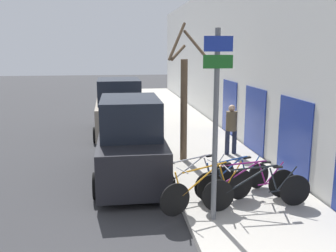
{
  "coord_description": "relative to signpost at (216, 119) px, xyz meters",
  "views": [
    {
      "loc": [
        -0.39,
        -3.26,
        3.55
      ],
      "look_at": [
        0.86,
        5.61,
        1.72
      ],
      "focal_mm": 40.0,
      "sensor_mm": 36.0,
      "label": 1
    }
  ],
  "objects": [
    {
      "name": "sidewalk_curb",
      "position": [
        1.07,
        10.33,
        -2.16
      ],
      "size": [
        3.2,
        32.0,
        0.15
      ],
      "color": "#ADA89E",
      "rests_on": "ground"
    },
    {
      "name": "street_tree",
      "position": [
        0.15,
        4.19,
        -0.23
      ],
      "size": [
        1.15,
        1.08,
        4.19
      ],
      "color": "brown",
      "rests_on": "sidewalk_curb"
    },
    {
      "name": "bicycle_3",
      "position": [
        0.83,
        1.28,
        -1.7
      ],
      "size": [
        2.06,
        0.79,
        0.89
      ],
      "rotation": [
        0.0,
        0.0,
        1.91
      ],
      "color": "black",
      "rests_on": "sidewalk_curb"
    },
    {
      "name": "parked_car_1",
      "position": [
        -1.78,
        8.88,
        -1.17
      ],
      "size": [
        2.17,
        4.68,
        2.36
      ],
      "rotation": [
        0.0,
        0.0,
        0.02
      ],
      "color": "gray",
      "rests_on": "ground"
    },
    {
      "name": "bicycle_0",
      "position": [
        1.07,
        0.37,
        -1.67
      ],
      "size": [
        2.47,
        0.44,
        0.97
      ],
      "rotation": [
        0.0,
        0.0,
        1.6
      ],
      "color": "black",
      "rests_on": "sidewalk_curb"
    },
    {
      "name": "parked_car_0",
      "position": [
        -1.54,
        3.18,
        -1.21
      ],
      "size": [
        1.95,
        4.68,
        2.29
      ],
      "rotation": [
        0.0,
        0.0,
        -0.01
      ],
      "color": "black",
      "rests_on": "ground"
    },
    {
      "name": "bicycle_4",
      "position": [
        -0.07,
        1.49,
        -1.69
      ],
      "size": [
        2.25,
        0.93,
        0.9
      ],
      "rotation": [
        0.0,
        0.0,
        1.95
      ],
      "color": "black",
      "rests_on": "sidewalk_curb"
    },
    {
      "name": "building_facade",
      "position": [
        2.82,
        10.26,
        0.99
      ],
      "size": [
        0.23,
        32.0,
        6.5
      ],
      "color": "silver",
      "rests_on": "ground"
    },
    {
      "name": "signpost",
      "position": [
        0.0,
        0.0,
        0.0
      ],
      "size": [
        0.57,
        0.12,
        3.8
      ],
      "color": "#595B60",
      "rests_on": "sidewalk_curb"
    },
    {
      "name": "ground_plane",
      "position": [
        -1.53,
        7.53,
        -2.23
      ],
      "size": [
        80.0,
        80.0,
        0.0
      ],
      "primitive_type": "plane",
      "color": "#333335"
    },
    {
      "name": "bicycle_1",
      "position": [
        0.06,
        0.58,
        -1.67
      ],
      "size": [
        2.31,
        0.97,
        0.98
      ],
      "rotation": [
        0.0,
        0.0,
        1.96
      ],
      "color": "black",
      "rests_on": "sidewalk_curb"
    },
    {
      "name": "bicycle_2",
      "position": [
        1.03,
        0.85,
        -1.69
      ],
      "size": [
        2.39,
        0.44,
        0.93
      ],
      "rotation": [
        0.0,
        0.0,
        1.63
      ],
      "color": "black",
      "rests_on": "sidewalk_curb"
    },
    {
      "name": "pedestrian_near",
      "position": [
        1.83,
        4.68,
        -1.13
      ],
      "size": [
        0.42,
        0.37,
        1.65
      ],
      "rotation": [
        0.0,
        0.0,
        3.45
      ],
      "color": "#1E2338",
      "rests_on": "sidewalk_curb"
    }
  ]
}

